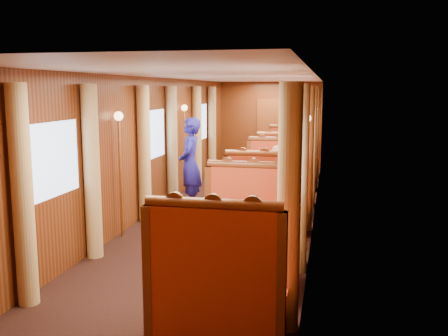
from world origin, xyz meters
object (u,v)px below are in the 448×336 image
(fruit_plate, at_px, (261,232))
(banquette_far_aft, at_px, (291,159))
(banquette_mid_aft, at_px, (278,183))
(banquette_far_fwd, at_px, (285,171))
(banquette_near_fwd, at_px, (217,291))
(table_near, at_px, (237,260))
(rose_vase_mid, at_px, (271,166))
(teapot_left, at_px, (222,223))
(table_far, at_px, (288,167))
(steward, at_px, (190,164))
(banquette_mid_fwd, at_px, (265,206))
(banquette_near_aft, at_px, (251,231))
(teapot_right, at_px, (233,226))
(rose_vase_far, at_px, (287,145))
(passenger, at_px, (277,169))
(teapot_back, at_px, (231,222))
(table_mid, at_px, (272,196))
(tea_tray, at_px, (227,229))

(fruit_plate, bearing_deg, banquette_far_aft, 92.03)
(banquette_mid_aft, xyz_separation_m, banquette_far_fwd, (0.00, 1.47, 0.00))
(fruit_plate, bearing_deg, banquette_near_fwd, -108.71)
(table_near, bearing_deg, rose_vase_mid, 90.51)
(teapot_left, bearing_deg, banquette_far_fwd, 111.53)
(table_far, bearing_deg, steward, -115.56)
(banquette_far_aft, xyz_separation_m, rose_vase_mid, (-0.03, -4.51, 0.50))
(banquette_mid_fwd, height_order, teapot_left, banquette_mid_fwd)
(banquette_near_aft, bearing_deg, fruit_plate, -76.11)
(table_far, distance_m, banquette_far_aft, 1.02)
(banquette_far_aft, bearing_deg, banquette_near_fwd, -90.00)
(banquette_near_fwd, xyz_separation_m, teapot_left, (-0.16, 0.93, 0.39))
(teapot_right, xyz_separation_m, rose_vase_mid, (-0.01, 3.64, 0.12))
(banquette_mid_aft, height_order, rose_vase_far, banquette_mid_aft)
(rose_vase_far, relative_size, passenger, 0.47)
(teapot_back, relative_size, fruit_plate, 0.66)
(banquette_far_aft, bearing_deg, teapot_back, -90.52)
(teapot_back, xyz_separation_m, rose_vase_far, (0.04, 6.94, 0.12))
(table_mid, bearing_deg, banquette_mid_fwd, -90.00)
(banquette_mid_fwd, relative_size, banquette_far_fwd, 1.00)
(table_mid, height_order, passenger, passenger)
(table_mid, xyz_separation_m, passenger, (-0.00, 0.74, 0.37))
(table_mid, xyz_separation_m, teapot_right, (-0.02, -3.63, 0.43))
(teapot_back, height_order, rose_vase_far, rose_vase_far)
(banquette_mid_aft, height_order, passenger, banquette_mid_aft)
(banquette_far_aft, height_order, steward, steward)
(steward, bearing_deg, table_far, 144.57)
(teapot_back, xyz_separation_m, fruit_plate, (0.36, -0.19, -0.04))
(table_near, xyz_separation_m, teapot_right, (-0.02, -0.13, 0.43))
(teapot_back, distance_m, steward, 3.95)
(banquette_mid_aft, distance_m, teapot_right, 4.66)
(tea_tray, height_order, teapot_right, teapot_right)
(table_near, xyz_separation_m, tea_tray, (-0.10, -0.08, 0.38))
(banquette_mid_aft, height_order, teapot_right, banquette_mid_aft)
(banquette_near_fwd, xyz_separation_m, rose_vase_mid, (-0.03, 4.52, 0.50))
(table_far, distance_m, teapot_back, 6.98)
(tea_tray, height_order, rose_vase_mid, rose_vase_mid)
(banquette_near_aft, xyz_separation_m, teapot_right, (-0.02, -1.14, 0.39))
(table_near, bearing_deg, passenger, 90.00)
(fruit_plate, bearing_deg, steward, 116.01)
(banquette_mid_aft, bearing_deg, fruit_plate, -86.45)
(teapot_right, distance_m, rose_vase_mid, 3.64)
(banquette_near_aft, relative_size, teapot_left, 8.66)
(teapot_right, bearing_deg, fruit_plate, -10.82)
(banquette_mid_aft, height_order, table_far, banquette_mid_aft)
(banquette_mid_fwd, relative_size, fruit_plate, 6.10)
(banquette_far_fwd, bearing_deg, rose_vase_far, 91.87)
(banquette_mid_fwd, bearing_deg, teapot_back, -91.70)
(banquette_near_aft, bearing_deg, teapot_back, -94.24)
(rose_vase_mid, bearing_deg, tea_tray, -91.08)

